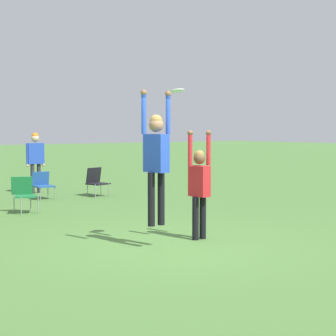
{
  "coord_description": "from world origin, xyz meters",
  "views": [
    {
      "loc": [
        -5.8,
        -7.46,
        1.99
      ],
      "look_at": [
        0.22,
        0.42,
        1.3
      ],
      "focal_mm": 60.0,
      "sensor_mm": 36.0,
      "label": 1
    }
  ],
  "objects_px": {
    "frisbee": "(177,91)",
    "camping_chair_1": "(43,183)",
    "camping_chair_2": "(24,192)",
    "person_spectator_far": "(35,156)",
    "person_jumping": "(156,153)",
    "camping_chair_0": "(96,180)",
    "person_defending": "(199,182)"
  },
  "relations": [
    {
      "from": "frisbee",
      "to": "camping_chair_1",
      "type": "height_order",
      "value": "frisbee"
    },
    {
      "from": "camping_chair_2",
      "to": "person_spectator_far",
      "type": "bearing_deg",
      "value": -92.56
    },
    {
      "from": "frisbee",
      "to": "person_spectator_far",
      "type": "xyz_separation_m",
      "value": [
        1.35,
        8.77,
        -1.49
      ]
    },
    {
      "from": "person_jumping",
      "to": "camping_chair_0",
      "type": "distance_m",
      "value": 7.58
    },
    {
      "from": "person_defending",
      "to": "person_spectator_far",
      "type": "xyz_separation_m",
      "value": [
        0.74,
        8.66,
        0.12
      ]
    },
    {
      "from": "person_defending",
      "to": "person_spectator_far",
      "type": "distance_m",
      "value": 8.7
    },
    {
      "from": "camping_chair_1",
      "to": "person_defending",
      "type": "bearing_deg",
      "value": 90.91
    },
    {
      "from": "frisbee",
      "to": "person_defending",
      "type": "bearing_deg",
      "value": 9.75
    },
    {
      "from": "person_jumping",
      "to": "camping_chair_0",
      "type": "relative_size",
      "value": 2.7
    },
    {
      "from": "camping_chair_0",
      "to": "person_jumping",
      "type": "bearing_deg",
      "value": 54.06
    },
    {
      "from": "camping_chair_2",
      "to": "frisbee",
      "type": "bearing_deg",
      "value": 122.19
    },
    {
      "from": "person_defending",
      "to": "frisbee",
      "type": "height_order",
      "value": "frisbee"
    },
    {
      "from": "frisbee",
      "to": "person_spectator_far",
      "type": "relative_size",
      "value": 0.14
    },
    {
      "from": "person_jumping",
      "to": "camping_chair_1",
      "type": "relative_size",
      "value": 2.94
    },
    {
      "from": "frisbee",
      "to": "person_spectator_far",
      "type": "bearing_deg",
      "value": 81.28
    },
    {
      "from": "person_jumping",
      "to": "camping_chair_2",
      "type": "bearing_deg",
      "value": -2.45
    },
    {
      "from": "frisbee",
      "to": "camping_chair_1",
      "type": "distance_m",
      "value": 7.65
    },
    {
      "from": "frisbee",
      "to": "camping_chair_2",
      "type": "xyz_separation_m",
      "value": [
        -0.61,
        5.07,
        -2.14
      ]
    },
    {
      "from": "camping_chair_0",
      "to": "camping_chair_1",
      "type": "height_order",
      "value": "camping_chair_0"
    },
    {
      "from": "person_jumping",
      "to": "camping_chair_0",
      "type": "xyz_separation_m",
      "value": [
        2.87,
        6.93,
        -1.12
      ]
    },
    {
      "from": "person_defending",
      "to": "camping_chair_2",
      "type": "height_order",
      "value": "person_defending"
    },
    {
      "from": "person_defending",
      "to": "camping_chair_1",
      "type": "distance_m",
      "value": 7.2
    },
    {
      "from": "camping_chair_1",
      "to": "person_spectator_far",
      "type": "height_order",
      "value": "person_spectator_far"
    },
    {
      "from": "camping_chair_0",
      "to": "camping_chair_1",
      "type": "relative_size",
      "value": 1.09
    },
    {
      "from": "person_jumping",
      "to": "camping_chair_1",
      "type": "distance_m",
      "value": 7.46
    },
    {
      "from": "frisbee",
      "to": "camping_chair_0",
      "type": "relative_size",
      "value": 0.32
    },
    {
      "from": "frisbee",
      "to": "camping_chair_0",
      "type": "height_order",
      "value": "frisbee"
    },
    {
      "from": "person_jumping",
      "to": "camping_chair_1",
      "type": "height_order",
      "value": "person_jumping"
    },
    {
      "from": "camping_chair_2",
      "to": "person_spectator_far",
      "type": "height_order",
      "value": "person_spectator_far"
    },
    {
      "from": "camping_chair_1",
      "to": "person_spectator_far",
      "type": "relative_size",
      "value": 0.41
    },
    {
      "from": "frisbee",
      "to": "camping_chair_0",
      "type": "distance_m",
      "value": 7.68
    },
    {
      "from": "frisbee",
      "to": "person_jumping",
      "type": "bearing_deg",
      "value": 177.19
    }
  ]
}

